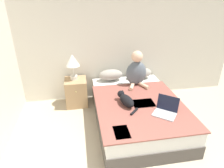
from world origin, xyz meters
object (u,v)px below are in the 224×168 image
object	(u,v)px
pillow_near	(111,75)
laptop_open	(166,110)
person_sitting	(136,71)
table_lamp	(72,62)
bed	(136,111)
nightstand	(76,92)
cat_tabby	(126,100)
pillow_far	(140,73)

from	to	relation	value
pillow_near	laptop_open	size ratio (longest dim) A/B	1.13
person_sitting	table_lamp	world-z (taller)	person_sitting
bed	table_lamp	xyz separation A→B (m)	(-1.08, 0.86, 0.70)
laptop_open	nightstand	bearing A→B (deg)	175.34
nightstand	table_lamp	world-z (taller)	table_lamp
cat_tabby	table_lamp	xyz separation A→B (m)	(-0.84, 1.00, 0.37)
person_sitting	nightstand	distance (m)	1.32
pillow_near	nightstand	distance (m)	0.80
bed	laptop_open	xyz separation A→B (m)	(0.31, -0.50, 0.30)
bed	person_sitting	size ratio (longest dim) A/B	3.03
cat_tabby	laptop_open	world-z (taller)	laptop_open
bed	table_lamp	bearing A→B (deg)	141.41
table_lamp	bed	bearing A→B (deg)	-38.59
cat_tabby	laptop_open	xyz separation A→B (m)	(0.54, -0.36, -0.03)
bed	laptop_open	distance (m)	0.66
bed	cat_tabby	distance (m)	0.43
person_sitting	table_lamp	bearing A→B (deg)	167.14
cat_tabby	nightstand	xyz separation A→B (m)	(-0.82, 0.96, -0.29)
person_sitting	laptop_open	size ratio (longest dim) A/B	1.56
pillow_far	nightstand	distance (m)	1.41
bed	pillow_near	bearing A→B (deg)	109.73
person_sitting	nightstand	world-z (taller)	person_sitting
bed	nightstand	distance (m)	1.34
bed	table_lamp	world-z (taller)	table_lamp
pillow_far	person_sitting	bearing A→B (deg)	-120.31
laptop_open	table_lamp	xyz separation A→B (m)	(-1.38, 1.36, 0.40)
pillow_near	table_lamp	distance (m)	0.83
person_sitting	laptop_open	bearing A→B (deg)	-81.36
pillow_near	laptop_open	distance (m)	1.52
laptop_open	nightstand	distance (m)	1.92
pillow_near	table_lamp	size ratio (longest dim) A/B	0.96
laptop_open	bed	bearing A→B (deg)	160.97
person_sitting	nightstand	xyz separation A→B (m)	(-1.20, 0.24, -0.49)
laptop_open	table_lamp	size ratio (longest dim) A/B	0.85
pillow_near	person_sitting	xyz separation A→B (m)	(0.46, -0.31, 0.18)
bed	laptop_open	size ratio (longest dim) A/B	4.74
person_sitting	nightstand	size ratio (longest dim) A/B	1.22
bed	table_lamp	size ratio (longest dim) A/B	4.03
pillow_far	person_sitting	distance (m)	0.40
nightstand	bed	bearing A→B (deg)	-38.07
bed	pillow_near	distance (m)	1.01
nightstand	cat_tabby	bearing A→B (deg)	-49.65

